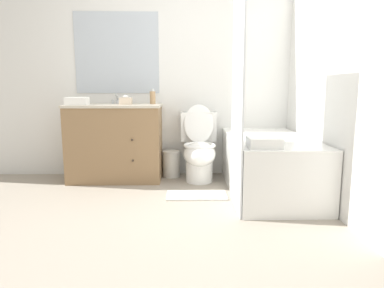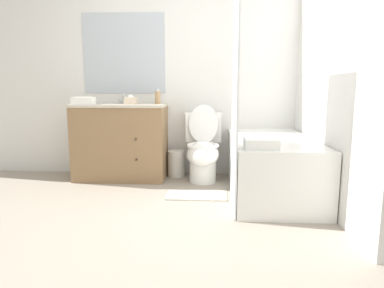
{
  "view_description": "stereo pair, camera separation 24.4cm",
  "coord_description": "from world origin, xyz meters",
  "px_view_note": "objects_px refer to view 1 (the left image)",
  "views": [
    {
      "loc": [
        0.04,
        -2.47,
        1.05
      ],
      "look_at": [
        0.1,
        0.75,
        0.52
      ],
      "focal_mm": 32.0,
      "sensor_mm": 36.0,
      "label": 1
    },
    {
      "loc": [
        0.28,
        -2.47,
        1.05
      ],
      "look_at": [
        0.1,
        0.75,
        0.52
      ],
      "focal_mm": 32.0,
      "sensor_mm": 36.0,
      "label": 2
    }
  ],
  "objects_px": {
    "bathtub": "(269,164)",
    "soap_dispenser": "(153,97)",
    "sink_faucet": "(117,101)",
    "toilet": "(199,149)",
    "bath_towel_folded": "(264,143)",
    "bath_mat": "(197,195)",
    "vanity_cabinet": "(116,142)",
    "hand_towel_folded": "(77,101)",
    "tissue_box": "(126,101)",
    "wastebasket": "(171,164)"
  },
  "relations": [
    {
      "from": "tissue_box",
      "to": "bath_mat",
      "type": "relative_size",
      "value": 0.22
    },
    {
      "from": "toilet",
      "to": "bath_towel_folded",
      "type": "relative_size",
      "value": 3.21
    },
    {
      "from": "sink_faucet",
      "to": "bathtub",
      "type": "xyz_separation_m",
      "value": [
        1.64,
        -0.7,
        -0.62
      ]
    },
    {
      "from": "hand_towel_folded",
      "to": "vanity_cabinet",
      "type": "bearing_deg",
      "value": 22.12
    },
    {
      "from": "bath_mat",
      "to": "sink_faucet",
      "type": "bearing_deg",
      "value": 137.21
    },
    {
      "from": "soap_dispenser",
      "to": "wastebasket",
      "type": "bearing_deg",
      "value": 12.67
    },
    {
      "from": "wastebasket",
      "to": "sink_faucet",
      "type": "bearing_deg",
      "value": 173.11
    },
    {
      "from": "bathtub",
      "to": "bath_towel_folded",
      "type": "relative_size",
      "value": 5.73
    },
    {
      "from": "tissue_box",
      "to": "toilet",
      "type": "bearing_deg",
      "value": -2.7
    },
    {
      "from": "wastebasket",
      "to": "soap_dispenser",
      "type": "xyz_separation_m",
      "value": [
        -0.2,
        -0.05,
        0.79
      ]
    },
    {
      "from": "toilet",
      "to": "soap_dispenser",
      "type": "bearing_deg",
      "value": 165.37
    },
    {
      "from": "sink_faucet",
      "to": "wastebasket",
      "type": "height_order",
      "value": "sink_faucet"
    },
    {
      "from": "wastebasket",
      "to": "bath_towel_folded",
      "type": "xyz_separation_m",
      "value": [
        0.82,
        -1.23,
        0.45
      ]
    },
    {
      "from": "tissue_box",
      "to": "bath_towel_folded",
      "type": "height_order",
      "value": "tissue_box"
    },
    {
      "from": "vanity_cabinet",
      "to": "bath_mat",
      "type": "relative_size",
      "value": 1.78
    },
    {
      "from": "soap_dispenser",
      "to": "hand_towel_folded",
      "type": "relative_size",
      "value": 0.74
    },
    {
      "from": "bathtub",
      "to": "bath_towel_folded",
      "type": "height_order",
      "value": "bath_towel_folded"
    },
    {
      "from": "vanity_cabinet",
      "to": "tissue_box",
      "type": "xyz_separation_m",
      "value": [
        0.14,
        -0.03,
        0.47
      ]
    },
    {
      "from": "vanity_cabinet",
      "to": "hand_towel_folded",
      "type": "distance_m",
      "value": 0.61
    },
    {
      "from": "toilet",
      "to": "vanity_cabinet",
      "type": "bearing_deg",
      "value": 175.74
    },
    {
      "from": "soap_dispenser",
      "to": "bath_mat",
      "type": "bearing_deg",
      "value": -56.17
    },
    {
      "from": "wastebasket",
      "to": "hand_towel_folded",
      "type": "height_order",
      "value": "hand_towel_folded"
    },
    {
      "from": "bath_towel_folded",
      "to": "bath_mat",
      "type": "xyz_separation_m",
      "value": [
        -0.54,
        0.46,
        -0.6
      ]
    },
    {
      "from": "vanity_cabinet",
      "to": "sink_faucet",
      "type": "height_order",
      "value": "sink_faucet"
    },
    {
      "from": "wastebasket",
      "to": "soap_dispenser",
      "type": "relative_size",
      "value": 1.79
    },
    {
      "from": "vanity_cabinet",
      "to": "toilet",
      "type": "distance_m",
      "value": 0.96
    },
    {
      "from": "vanity_cabinet",
      "to": "tissue_box",
      "type": "bearing_deg",
      "value": -13.43
    },
    {
      "from": "bath_mat",
      "to": "soap_dispenser",
      "type": "bearing_deg",
      "value": 123.83
    },
    {
      "from": "wastebasket",
      "to": "tissue_box",
      "type": "xyz_separation_m",
      "value": [
        -0.49,
        -0.15,
        0.75
      ]
    },
    {
      "from": "sink_faucet",
      "to": "bathtub",
      "type": "bearing_deg",
      "value": -22.99
    },
    {
      "from": "vanity_cabinet",
      "to": "wastebasket",
      "type": "bearing_deg",
      "value": 10.14
    },
    {
      "from": "vanity_cabinet",
      "to": "toilet",
      "type": "relative_size",
      "value": 1.22
    },
    {
      "from": "toilet",
      "to": "bath_towel_folded",
      "type": "distance_m",
      "value": 1.18
    },
    {
      "from": "bathtub",
      "to": "soap_dispenser",
      "type": "xyz_separation_m",
      "value": [
        -1.22,
        0.58,
        0.66
      ]
    },
    {
      "from": "soap_dispenser",
      "to": "hand_towel_folded",
      "type": "distance_m",
      "value": 0.82
    },
    {
      "from": "wastebasket",
      "to": "hand_towel_folded",
      "type": "bearing_deg",
      "value": -165.28
    },
    {
      "from": "vanity_cabinet",
      "to": "bath_towel_folded",
      "type": "xyz_separation_m",
      "value": [
        1.45,
        -1.12,
        0.16
      ]
    },
    {
      "from": "sink_faucet",
      "to": "toilet",
      "type": "relative_size",
      "value": 0.16
    },
    {
      "from": "soap_dispenser",
      "to": "bath_towel_folded",
      "type": "relative_size",
      "value": 0.65
    },
    {
      "from": "tissue_box",
      "to": "soap_dispenser",
      "type": "bearing_deg",
      "value": 18.9
    },
    {
      "from": "tissue_box",
      "to": "bathtub",
      "type": "bearing_deg",
      "value": -17.52
    },
    {
      "from": "bath_towel_folded",
      "to": "soap_dispenser",
      "type": "bearing_deg",
      "value": 130.89
    },
    {
      "from": "sink_faucet",
      "to": "bath_towel_folded",
      "type": "height_order",
      "value": "sink_faucet"
    },
    {
      "from": "bath_mat",
      "to": "vanity_cabinet",
      "type": "bearing_deg",
      "value": 144.35
    },
    {
      "from": "toilet",
      "to": "bath_mat",
      "type": "height_order",
      "value": "toilet"
    },
    {
      "from": "sink_faucet",
      "to": "bath_mat",
      "type": "bearing_deg",
      "value": -42.79
    },
    {
      "from": "toilet",
      "to": "tissue_box",
      "type": "height_order",
      "value": "tissue_box"
    },
    {
      "from": "wastebasket",
      "to": "hand_towel_folded",
      "type": "relative_size",
      "value": 1.33
    },
    {
      "from": "hand_towel_folded",
      "to": "bath_towel_folded",
      "type": "distance_m",
      "value": 2.08
    },
    {
      "from": "bathtub",
      "to": "hand_towel_folded",
      "type": "distance_m",
      "value": 2.14
    }
  ]
}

